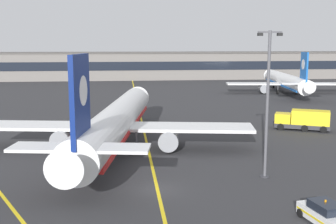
% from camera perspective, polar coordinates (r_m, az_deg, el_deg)
% --- Properties ---
extents(ground_plane, '(400.00, 400.00, 0.00)m').
position_cam_1_polar(ground_plane, '(37.19, -1.41, -10.38)').
color(ground_plane, '#2D2D30').
extents(taxiway_centreline, '(1.05, 180.00, 0.01)m').
position_cam_1_polar(taxiway_centreline, '(66.16, -3.46, -1.58)').
color(taxiway_centreline, yellow).
rests_on(taxiway_centreline, ground).
extents(airliner_foreground, '(32.36, 41.40, 11.65)m').
position_cam_1_polar(airliner_foreground, '(49.96, -6.98, -1.30)').
color(airliner_foreground, white).
rests_on(airliner_foreground, ground).
extents(airliner_background, '(29.07, 37.28, 10.47)m').
position_cam_1_polar(airliner_background, '(108.15, 15.54, 3.98)').
color(airliner_background, white).
rests_on(airliner_background, ground).
extents(apron_lamp_post, '(2.24, 0.90, 13.59)m').
position_cam_1_polar(apron_lamp_post, '(40.00, 13.17, 1.27)').
color(apron_lamp_post, '#515156').
rests_on(apron_lamp_post, ground).
extents(service_car_second, '(2.61, 4.45, 1.79)m').
position_cam_1_polar(service_car_second, '(32.24, 20.28, -12.71)').
color(service_car_second, white).
rests_on(service_car_second, ground).
extents(service_truck_baggage_yellow, '(7.90, 5.41, 2.90)m').
position_cam_1_polar(service_truck_baggage_yellow, '(64.19, 17.71, -1.02)').
color(service_truck_baggage_yellow, '#2D2D33').
rests_on(service_truck_baggage_yellow, ground).
extents(terminal_building, '(142.46, 12.40, 9.16)m').
position_cam_1_polar(terminal_building, '(145.66, -2.14, 6.24)').
color(terminal_building, slate).
rests_on(terminal_building, ground).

